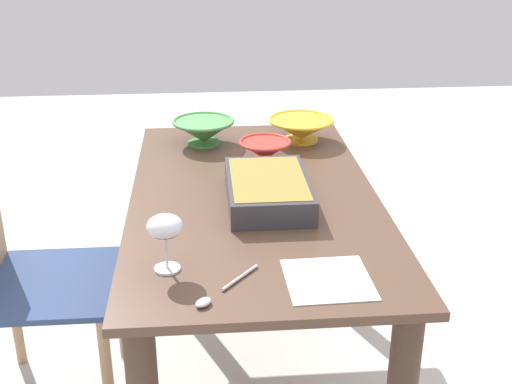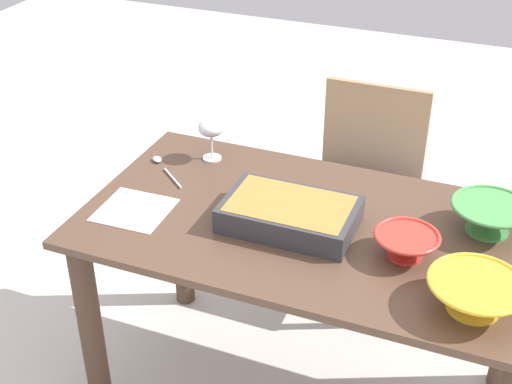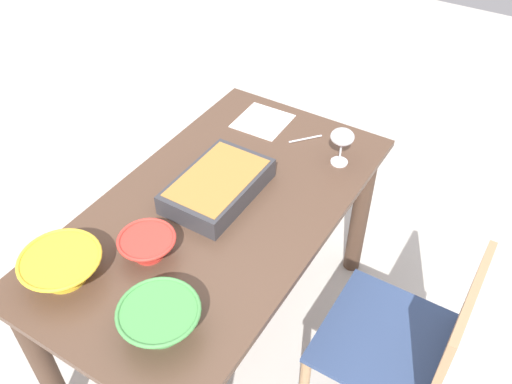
{
  "view_description": "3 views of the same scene",
  "coord_description": "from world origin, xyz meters",
  "px_view_note": "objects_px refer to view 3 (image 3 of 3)",
  "views": [
    {
      "loc": [
        -1.93,
        0.16,
        1.59
      ],
      "look_at": [
        -0.07,
        -0.0,
        0.78
      ],
      "focal_mm": 47.12,
      "sensor_mm": 36.0,
      "label": 1
    },
    {
      "loc": [
        0.5,
        -1.7,
        1.93
      ],
      "look_at": [
        -0.18,
        -0.01,
        0.81
      ],
      "focal_mm": 49.44,
      "sensor_mm": 36.0,
      "label": 2
    },
    {
      "loc": [
        1.1,
        0.84,
        2.05
      ],
      "look_at": [
        -0.1,
        0.1,
        0.79
      ],
      "focal_mm": 38.26,
      "sensor_mm": 36.0,
      "label": 3
    }
  ],
  "objects_px": {
    "dining_table": "(219,238)",
    "mixing_bowl": "(160,319)",
    "chair": "(409,345)",
    "casserole_dish": "(218,185)",
    "serving_bowl": "(62,266)",
    "wine_glass": "(342,139)",
    "napkin": "(263,121)",
    "serving_spoon": "(327,134)",
    "small_bowl": "(148,245)"
  },
  "relations": [
    {
      "from": "dining_table",
      "to": "mixing_bowl",
      "type": "xyz_separation_m",
      "value": [
        0.49,
        0.15,
        0.21
      ]
    },
    {
      "from": "chair",
      "to": "casserole_dish",
      "type": "xyz_separation_m",
      "value": [
        -0.05,
        -0.78,
        0.3
      ]
    },
    {
      "from": "casserole_dish",
      "to": "serving_bowl",
      "type": "height_order",
      "value": "serving_bowl"
    },
    {
      "from": "wine_glass",
      "to": "mixing_bowl",
      "type": "relative_size",
      "value": 0.64
    },
    {
      "from": "dining_table",
      "to": "napkin",
      "type": "distance_m",
      "value": 0.58
    },
    {
      "from": "chair",
      "to": "napkin",
      "type": "relative_size",
      "value": 3.98
    },
    {
      "from": "chair",
      "to": "serving_bowl",
      "type": "xyz_separation_m",
      "value": [
        0.51,
        -0.96,
        0.31
      ]
    },
    {
      "from": "serving_bowl",
      "to": "serving_spoon",
      "type": "xyz_separation_m",
      "value": [
        -1.08,
        0.36,
        -0.04
      ]
    },
    {
      "from": "wine_glass",
      "to": "small_bowl",
      "type": "height_order",
      "value": "wine_glass"
    },
    {
      "from": "serving_bowl",
      "to": "small_bowl",
      "type": "bearing_deg",
      "value": 142.41
    },
    {
      "from": "small_bowl",
      "to": "serving_spoon",
      "type": "distance_m",
      "value": 0.9
    },
    {
      "from": "dining_table",
      "to": "mixing_bowl",
      "type": "bearing_deg",
      "value": 17.11
    },
    {
      "from": "dining_table",
      "to": "casserole_dish",
      "type": "relative_size",
      "value": 3.56
    },
    {
      "from": "dining_table",
      "to": "mixing_bowl",
      "type": "height_order",
      "value": "mixing_bowl"
    },
    {
      "from": "serving_bowl",
      "to": "serving_spoon",
      "type": "relative_size",
      "value": 1.31
    },
    {
      "from": "wine_glass",
      "to": "serving_bowl",
      "type": "relative_size",
      "value": 0.6
    },
    {
      "from": "dining_table",
      "to": "chair",
      "type": "xyz_separation_m",
      "value": [
        -0.01,
        0.74,
        -0.11
      ]
    },
    {
      "from": "small_bowl",
      "to": "napkin",
      "type": "distance_m",
      "value": 0.83
    },
    {
      "from": "chair",
      "to": "serving_spoon",
      "type": "relative_size",
      "value": 4.44
    },
    {
      "from": "serving_spoon",
      "to": "casserole_dish",
      "type": "bearing_deg",
      "value": -18.35
    },
    {
      "from": "chair",
      "to": "casserole_dish",
      "type": "distance_m",
      "value": 0.84
    },
    {
      "from": "mixing_bowl",
      "to": "serving_spoon",
      "type": "distance_m",
      "value": 1.08
    },
    {
      "from": "mixing_bowl",
      "to": "napkin",
      "type": "bearing_deg",
      "value": -164.29
    },
    {
      "from": "casserole_dish",
      "to": "napkin",
      "type": "xyz_separation_m",
      "value": [
        -0.47,
        -0.1,
        -0.04
      ]
    },
    {
      "from": "chair",
      "to": "serving_spoon",
      "type": "height_order",
      "value": "chair"
    },
    {
      "from": "dining_table",
      "to": "serving_bowl",
      "type": "height_order",
      "value": "serving_bowl"
    },
    {
      "from": "casserole_dish",
      "to": "mixing_bowl",
      "type": "relative_size",
      "value": 1.68
    },
    {
      "from": "casserole_dish",
      "to": "serving_bowl",
      "type": "distance_m",
      "value": 0.59
    },
    {
      "from": "mixing_bowl",
      "to": "napkin",
      "type": "xyz_separation_m",
      "value": [
        -1.03,
        -0.29,
        -0.05
      ]
    },
    {
      "from": "wine_glass",
      "to": "small_bowl",
      "type": "xyz_separation_m",
      "value": [
        0.74,
        -0.32,
        -0.07
      ]
    },
    {
      "from": "serving_spoon",
      "to": "napkin",
      "type": "distance_m",
      "value": 0.28
    },
    {
      "from": "dining_table",
      "to": "wine_glass",
      "type": "height_order",
      "value": "wine_glass"
    },
    {
      "from": "dining_table",
      "to": "serving_bowl",
      "type": "distance_m",
      "value": 0.58
    },
    {
      "from": "mixing_bowl",
      "to": "serving_bowl",
      "type": "height_order",
      "value": "mixing_bowl"
    },
    {
      "from": "chair",
      "to": "serving_spoon",
      "type": "xyz_separation_m",
      "value": [
        -0.58,
        -0.61,
        0.27
      ]
    },
    {
      "from": "mixing_bowl",
      "to": "serving_bowl",
      "type": "bearing_deg",
      "value": -89.15
    },
    {
      "from": "casserole_dish",
      "to": "serving_bowl",
      "type": "xyz_separation_m",
      "value": [
        0.56,
        -0.18,
        0.01
      ]
    },
    {
      "from": "wine_glass",
      "to": "napkin",
      "type": "distance_m",
      "value": 0.42
    },
    {
      "from": "mixing_bowl",
      "to": "wine_glass",
      "type": "bearing_deg",
      "value": 173.75
    },
    {
      "from": "chair",
      "to": "casserole_dish",
      "type": "relative_size",
      "value": 2.16
    },
    {
      "from": "dining_table",
      "to": "small_bowl",
      "type": "height_order",
      "value": "small_bowl"
    },
    {
      "from": "dining_table",
      "to": "casserole_dish",
      "type": "distance_m",
      "value": 0.21
    },
    {
      "from": "mixing_bowl",
      "to": "napkin",
      "type": "relative_size",
      "value": 1.09
    },
    {
      "from": "wine_glass",
      "to": "serving_spoon",
      "type": "relative_size",
      "value": 0.79
    },
    {
      "from": "casserole_dish",
      "to": "napkin",
      "type": "relative_size",
      "value": 1.84
    },
    {
      "from": "wine_glass",
      "to": "napkin",
      "type": "relative_size",
      "value": 0.7
    },
    {
      "from": "dining_table",
      "to": "napkin",
      "type": "xyz_separation_m",
      "value": [
        -0.54,
        -0.14,
        0.15
      ]
    },
    {
      "from": "chair",
      "to": "serving_bowl",
      "type": "distance_m",
      "value": 1.13
    },
    {
      "from": "wine_glass",
      "to": "casserole_dish",
      "type": "distance_m",
      "value": 0.49
    },
    {
      "from": "serving_spoon",
      "to": "small_bowl",
      "type": "bearing_deg",
      "value": -12.78
    }
  ]
}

